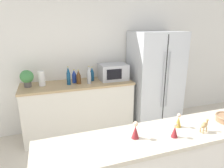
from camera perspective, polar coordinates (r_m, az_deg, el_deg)
The scene contains 15 objects.
wall_back at distance 3.71m, azimuth -5.46°, elevation 7.14°, with size 8.00×0.06×2.55m.
back_counter at distance 3.56m, azimuth -9.42°, elevation -6.96°, with size 1.85×0.63×0.94m.
refrigerator at distance 3.84m, azimuth 12.01°, elevation 1.18°, with size 0.88×0.73×1.77m.
potted_plant at distance 3.38m, azimuth -23.14°, elevation 1.72°, with size 0.21×0.21×0.27m.
paper_towel_roll at distance 3.37m, azimuth -19.45°, elevation 1.49°, with size 0.10×0.10×0.24m.
microwave at distance 3.54m, azimuth 0.33°, elevation 3.49°, with size 0.48×0.37×0.28m.
back_bottle_0 at distance 3.33m, azimuth -9.54°, elevation 1.93°, with size 0.07×0.07×0.23m.
back_bottle_1 at distance 3.41m, azimuth -10.77°, elevation 2.15°, with size 0.07×0.07×0.23m.
back_bottle_2 at distance 3.31m, azimuth -6.59°, elevation 2.48°, with size 0.07×0.07×0.29m.
back_bottle_3 at distance 3.31m, azimuth -12.34°, elevation 2.25°, with size 0.06×0.06×0.30m.
back_bottle_4 at distance 3.49m, azimuth -5.73°, elevation 2.83°, with size 0.07×0.07×0.25m.
camel_figurine at distance 1.87m, azimuth 24.90°, elevation -10.57°, with size 0.09×0.06×0.11m.
wise_man_figurine_blue at distance 1.63m, azimuth 6.71°, elevation -13.19°, with size 0.06×0.06×0.15m.
wise_man_figurine_crimson at distance 1.71m, azimuth 17.47°, elevation -12.64°, with size 0.05×0.05×0.13m.
wise_man_figurine_purple at distance 1.88m, azimuth 18.45°, elevation -10.02°, with size 0.05×0.05×0.13m.
Camera 1 is at (-0.85, -0.83, 1.88)m, focal length 32.00 mm.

